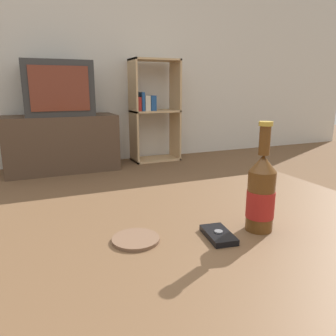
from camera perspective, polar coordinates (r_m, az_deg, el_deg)
back_wall at (r=3.71m, az=-18.89°, el=20.73°), size 8.00×0.05×2.60m
coffee_table at (r=0.83m, az=4.70°, el=-15.31°), size 1.20×0.82×0.47m
tv_stand at (r=3.41m, az=-18.01°, el=4.12°), size 1.06×0.46×0.55m
television at (r=3.37m, az=-18.68°, el=12.98°), size 0.62×0.45×0.51m
bookshelf at (r=3.69m, az=-2.71°, el=10.18°), size 0.52×0.30×1.11m
beer_bottle at (r=0.82m, az=15.89°, el=-4.29°), size 0.07×0.07×0.27m
cell_phone at (r=0.79m, az=8.77°, el=-11.42°), size 0.07×0.11×0.02m
coaster at (r=0.77m, az=-5.64°, el=-12.27°), size 0.11×0.11×0.01m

